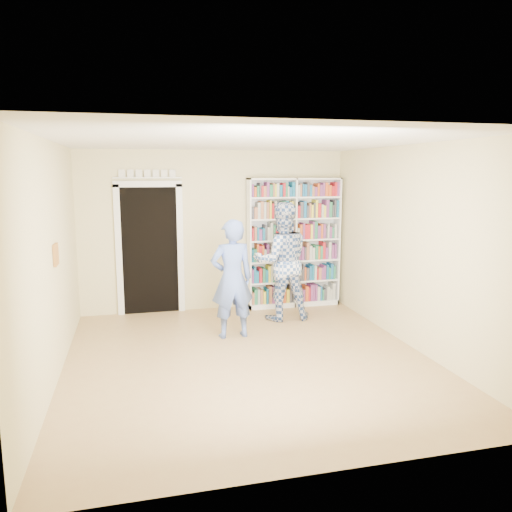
{
  "coord_description": "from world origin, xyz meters",
  "views": [
    {
      "loc": [
        -1.34,
        -5.85,
        2.34
      ],
      "look_at": [
        0.32,
        0.9,
        1.17
      ],
      "focal_mm": 35.0,
      "sensor_mm": 36.0,
      "label": 1
    }
  ],
  "objects": [
    {
      "name": "wall_right",
      "position": [
        2.25,
        0.0,
        1.35
      ],
      "size": [
        0.0,
        5.0,
        5.0
      ],
      "primitive_type": "plane",
      "rotation": [
        1.57,
        0.0,
        -1.57
      ],
      "color": "beige",
      "rests_on": "floor"
    },
    {
      "name": "floor",
      "position": [
        0.0,
        0.0,
        0.0
      ],
      "size": [
        5.0,
        5.0,
        0.0
      ],
      "primitive_type": "plane",
      "color": "#A47B4F",
      "rests_on": "ground"
    },
    {
      "name": "bookshelf",
      "position": [
        1.35,
        2.34,
        1.13
      ],
      "size": [
        1.63,
        0.31,
        2.24
      ],
      "rotation": [
        0.0,
        0.0,
        0.07
      ],
      "color": "white",
      "rests_on": "floor"
    },
    {
      "name": "wall_left",
      "position": [
        -2.25,
        0.0,
        1.35
      ],
      "size": [
        0.0,
        5.0,
        5.0
      ],
      "primitive_type": "plane",
      "rotation": [
        1.57,
        0.0,
        1.57
      ],
      "color": "beige",
      "rests_on": "floor"
    },
    {
      "name": "wall_back",
      "position": [
        0.0,
        2.5,
        1.35
      ],
      "size": [
        4.5,
        0.0,
        4.5
      ],
      "primitive_type": "plane",
      "rotation": [
        1.57,
        0.0,
        0.0
      ],
      "color": "beige",
      "rests_on": "floor"
    },
    {
      "name": "wall_art",
      "position": [
        -2.23,
        0.2,
        1.4
      ],
      "size": [
        0.03,
        0.25,
        0.25
      ],
      "primitive_type": "cube",
      "color": "brown",
      "rests_on": "wall_left"
    },
    {
      "name": "man_plaid",
      "position": [
        0.92,
        1.61,
        0.94
      ],
      "size": [
        0.95,
        0.76,
        1.88
      ],
      "primitive_type": "imported",
      "rotation": [
        0.0,
        0.0,
        3.09
      ],
      "color": "#2D4D8C",
      "rests_on": "floor"
    },
    {
      "name": "ceiling",
      "position": [
        0.0,
        0.0,
        2.7
      ],
      "size": [
        5.0,
        5.0,
        0.0
      ],
      "primitive_type": "plane",
      "rotation": [
        3.14,
        0.0,
        0.0
      ],
      "color": "white",
      "rests_on": "wall_back"
    },
    {
      "name": "doorway",
      "position": [
        -1.1,
        2.48,
        1.18
      ],
      "size": [
        1.1,
        0.08,
        2.43
      ],
      "color": "black",
      "rests_on": "floor"
    },
    {
      "name": "man_blue",
      "position": [
        -0.02,
        0.92,
        0.85
      ],
      "size": [
        0.65,
        0.45,
        1.7
      ],
      "primitive_type": "imported",
      "rotation": [
        0.0,
        0.0,
        3.22
      ],
      "color": "#5772C2",
      "rests_on": "floor"
    },
    {
      "name": "paper_sheet",
      "position": [
        1.02,
        1.41,
        1.1
      ],
      "size": [
        0.2,
        0.13,
        0.33
      ],
      "primitive_type": "cube",
      "rotation": [
        0.0,
        0.0,
        0.55
      ],
      "color": "white",
      "rests_on": "man_plaid"
    }
  ]
}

